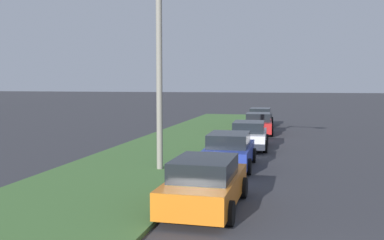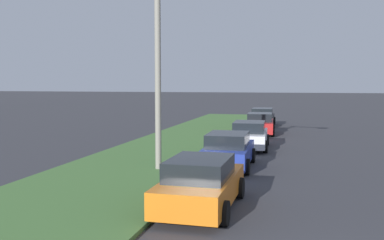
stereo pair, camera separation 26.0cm
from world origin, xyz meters
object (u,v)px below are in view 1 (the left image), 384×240
Objects in this scene: parked_car_black at (260,117)px; parked_car_white at (249,135)px; parked_car_red at (258,124)px; streetlight at (168,61)px; parked_car_orange at (205,184)px; parked_car_blue at (229,151)px.

parked_car_white is at bearing -179.83° from parked_car_black.
streetlight is at bearing 166.62° from parked_car_red.
parked_car_orange is 24.14m from parked_car_black.
streetlight reaches higher than parked_car_blue.
parked_car_blue is at bearing -55.73° from streetlight.
parked_car_blue is 0.58× the size of streetlight.
parked_car_red is (6.73, 0.03, 0.00)m from parked_car_white.
parked_car_black is 0.58× the size of streetlight.
parked_car_white is at bearing -19.56° from streetlight.
streetlight is (-1.51, 2.22, 3.67)m from parked_car_blue.
parked_car_blue and parked_car_white have the same top height.
parked_car_orange is 18.31m from parked_car_red.
parked_car_black is (12.55, 0.32, 0.00)m from parked_car_white.
parked_car_white is (11.58, -0.07, 0.00)m from parked_car_orange.
streetlight is (-19.58, 2.17, 3.67)m from parked_car_black.
parked_car_blue is 0.99× the size of parked_car_white.
parked_car_red is 1.01× the size of parked_car_black.
parked_car_orange is 0.58× the size of streetlight.
parked_car_blue is (6.07, 0.20, 0.00)m from parked_car_orange.
streetlight is (4.56, 2.42, 3.67)m from parked_car_orange.
parked_car_orange is at bearing 177.19° from parked_car_white.
parked_car_orange is 0.99× the size of parked_car_white.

